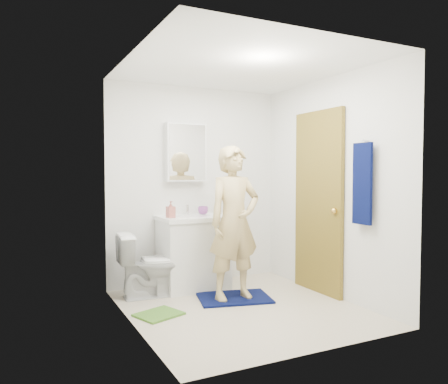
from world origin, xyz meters
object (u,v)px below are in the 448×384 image
Objects in this scene: medicine_cabinet at (186,152)px; soap_dispenser at (171,209)px; toilet at (150,264)px; vanity_cabinet at (193,254)px; toothbrush_cup at (203,210)px; towel at (362,184)px; man at (234,222)px.

soap_dispenser is (-0.30, -0.30, -0.66)m from medicine_cabinet.
vanity_cabinet is at bearing -74.83° from toilet.
medicine_cabinet is at bearing 151.12° from toothbrush_cup.
towel is (1.18, -1.71, -0.35)m from medicine_cabinet.
towel is 2.38m from toilet.
man reaches higher than toothbrush_cup.
toothbrush_cup is at bearing 34.41° from vanity_cabinet.
vanity_cabinet is at bearing 14.19° from soap_dispenser.
towel is at bearing -58.20° from toothbrush_cup.
toilet is at bearing -168.20° from vanity_cabinet.
soap_dispenser is at bearing -77.74° from toilet.
vanity_cabinet is 1.00× the size of towel.
man is at bearing -71.92° from vanity_cabinet.
soap_dispenser reaches higher than toothbrush_cup.
vanity_cabinet is 1.22m from medicine_cabinet.
toilet is at bearing -171.11° from soap_dispenser.
medicine_cabinet is 0.73m from toothbrush_cup.
medicine_cabinet is 0.78m from soap_dispenser.
toothbrush_cup is at bearing 89.92° from man.
man is at bearing 138.99° from towel.
medicine_cabinet is at bearing 101.47° from man.
toilet is 3.77× the size of soap_dispenser.
toilet is 1.04m from man.
toilet is at bearing -161.88° from toothbrush_cup.
soap_dispenser is 1.52× the size of toothbrush_cup.
soap_dispenser is (-0.30, -0.08, 0.54)m from vanity_cabinet.
medicine_cabinet is 1.18m from man.
toothbrush_cup reaches higher than vanity_cabinet.
soap_dispenser is at bearing -165.81° from vanity_cabinet.
soap_dispenser is at bearing -134.92° from medicine_cabinet.
medicine_cabinet reaches higher than vanity_cabinet.
man is at bearing -87.97° from toothbrush_cup.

